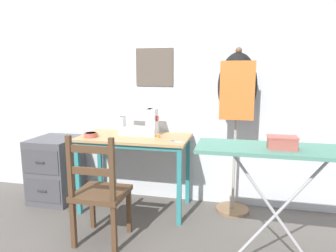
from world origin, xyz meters
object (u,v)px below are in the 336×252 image
(wooden_chair, at_px, (100,193))
(filing_cabinet, at_px, (56,169))
(thread_spool_near_machine, at_px, (158,136))
(sewing_machine, at_px, (140,123))
(storage_box, at_px, (282,143))
(ironing_board, at_px, (280,155))
(dress_form, at_px, (237,94))
(fabric_bowl, at_px, (91,135))
(scissors, at_px, (175,141))

(wooden_chair, xyz_separation_m, filing_cabinet, (-0.84, 0.67, -0.08))
(wooden_chair, height_order, filing_cabinet, wooden_chair)
(thread_spool_near_machine, bearing_deg, sewing_machine, 153.45)
(wooden_chair, bearing_deg, storage_box, -6.31)
(storage_box, bearing_deg, sewing_machine, 144.27)
(filing_cabinet, bearing_deg, storage_box, -20.72)
(ironing_board, height_order, storage_box, storage_box)
(dress_form, bearing_deg, ironing_board, -72.78)
(wooden_chair, xyz_separation_m, dress_form, (1.03, 0.79, 0.75))
(wooden_chair, xyz_separation_m, ironing_board, (1.31, -0.11, 0.42))
(filing_cabinet, xyz_separation_m, storage_box, (2.15, -0.81, 0.59))
(ironing_board, bearing_deg, dress_form, 107.22)
(sewing_machine, height_order, fabric_bowl, sewing_machine)
(thread_spool_near_machine, xyz_separation_m, wooden_chair, (-0.32, -0.62, -0.35))
(dress_form, bearing_deg, filing_cabinet, -176.15)
(scissors, height_order, filing_cabinet, scissors)
(thread_spool_near_machine, relative_size, ironing_board, 0.04)
(scissors, height_order, storage_box, storage_box)
(thread_spool_near_machine, height_order, filing_cabinet, thread_spool_near_machine)
(fabric_bowl, height_order, dress_form, dress_form)
(storage_box, bearing_deg, thread_spool_near_machine, 142.57)
(fabric_bowl, height_order, scissors, fabric_bowl)
(thread_spool_near_machine, height_order, ironing_board, ironing_board)
(sewing_machine, height_order, dress_form, dress_form)
(fabric_bowl, relative_size, ironing_board, 0.12)
(scissors, distance_m, filing_cabinet, 1.41)
(dress_form, bearing_deg, fabric_bowl, -168.30)
(wooden_chair, bearing_deg, thread_spool_near_machine, 62.64)
(fabric_bowl, xyz_separation_m, wooden_chair, (0.32, -0.51, -0.35))
(thread_spool_near_machine, bearing_deg, scissors, -28.73)
(scissors, height_order, ironing_board, ironing_board)
(scissors, xyz_separation_m, thread_spool_near_machine, (-0.19, 0.10, 0.02))
(scissors, bearing_deg, filing_cabinet, 173.51)
(ironing_board, bearing_deg, storage_box, -83.20)
(dress_form, bearing_deg, sewing_machine, -175.52)
(sewing_machine, bearing_deg, fabric_bowl, -154.38)
(dress_form, distance_m, ironing_board, 1.00)
(wooden_chair, bearing_deg, dress_form, 37.58)
(dress_form, relative_size, ironing_board, 1.51)
(ironing_board, bearing_deg, filing_cabinet, 160.05)
(wooden_chair, distance_m, storage_box, 1.42)
(wooden_chair, relative_size, filing_cabinet, 1.33)
(scissors, distance_m, thread_spool_near_machine, 0.21)
(thread_spool_near_machine, xyz_separation_m, filing_cabinet, (-1.16, 0.05, -0.43))
(sewing_machine, distance_m, storage_box, 1.49)
(wooden_chair, height_order, ironing_board, wooden_chair)
(storage_box, bearing_deg, dress_form, 106.86)
(sewing_machine, relative_size, fabric_bowl, 2.96)
(sewing_machine, bearing_deg, filing_cabinet, -176.77)
(fabric_bowl, relative_size, thread_spool_near_machine, 3.24)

